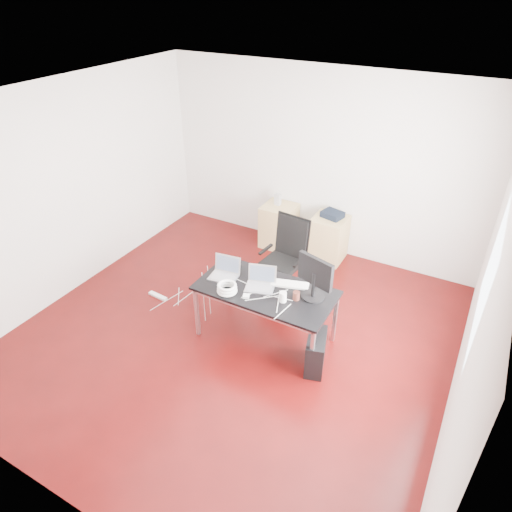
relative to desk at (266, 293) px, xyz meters
The scene contains 18 objects.
room_shell 0.80m from the desk, 156.59° to the right, with size 5.00×5.00×5.00m.
desk is the anchor object (origin of this frame).
office_chair 1.03m from the desk, 102.34° to the left, with size 0.53×0.55×1.08m.
filing_cabinet_left 2.28m from the desk, 112.37° to the left, with size 0.50×0.50×0.70m, color tan.
filing_cabinet_right 2.12m from the desk, 90.21° to the left, with size 0.50×0.50×0.70m, color tan.
pc_tower 0.87m from the desk, 12.30° to the right, with size 0.20×0.45×0.44m, color black.
wastebasket 2.17m from the desk, 103.22° to the left, with size 0.24×0.24×0.28m, color black.
power_strip 1.81m from the desk, behind, with size 0.30×0.06×0.04m, color white.
laptop_left 0.57m from the desk, behind, with size 0.36×0.29×0.23m.
laptop_right 0.14m from the desk, 163.73° to the left, with size 0.39×0.34×0.23m.
monitor 0.65m from the desk, 14.56° to the left, with size 0.45×0.26×0.51m.
keyboard 0.30m from the desk, 45.22° to the left, with size 0.44×0.14×0.02m, color white.
cup_white 0.31m from the desk, 21.19° to the right, with size 0.08×0.08×0.12m, color white.
cup_brown 0.40m from the desk, ahead, with size 0.08×0.08×0.10m, color #52251C.
cable_coil 0.46m from the desk, 144.60° to the right, with size 0.24×0.24×0.11m.
power_adapter 0.28m from the desk, 117.63° to the right, with size 0.07×0.07×0.03m, color white.
speaker 2.32m from the desk, 113.16° to the left, with size 0.09×0.08×0.18m, color #9E9E9E.
navy_garment 2.14m from the desk, 89.90° to the left, with size 0.30×0.24×0.09m, color black.
Camera 1 is at (2.30, -3.63, 3.85)m, focal length 32.00 mm.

